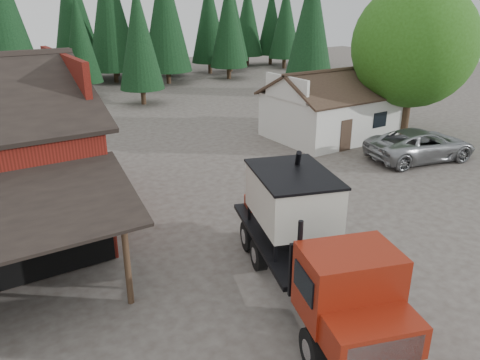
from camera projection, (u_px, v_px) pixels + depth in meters
ground at (309, 280)px, 16.11m from camera, size 120.00×120.00×0.00m
farmhouse at (331, 113)px, 32.22m from camera, size 8.60×6.42×4.65m
deciduous_tree at (414, 50)px, 30.32m from camera, size 8.00×8.00×10.20m
conifer_backdrop at (47, 90)px, 49.03m from camera, size 76.00×16.00×16.00m
near_pine_b at (139, 37)px, 40.49m from camera, size 3.96×3.96×10.40m
near_pine_c at (311, 22)px, 45.03m from camera, size 4.84×4.84×12.40m
near_pine_d at (3, 20)px, 38.05m from camera, size 5.28×5.28×13.40m
feed_truck at (309, 240)px, 14.69m from camera, size 5.32×9.72×4.25m
silver_car at (421, 145)px, 27.75m from camera, size 7.14×4.37×1.85m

